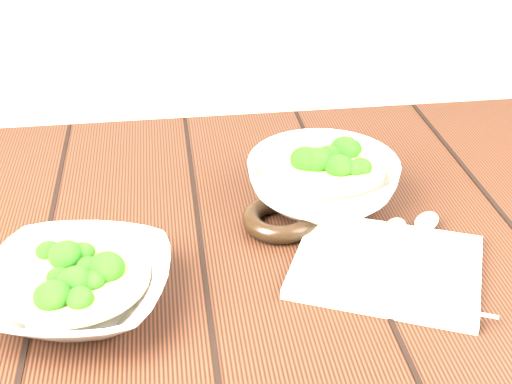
% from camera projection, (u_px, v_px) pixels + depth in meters
% --- Properties ---
extents(table, '(1.20, 0.80, 0.75)m').
position_uv_depth(table, '(219.00, 315.00, 0.99)').
color(table, black).
rests_on(table, ground).
extents(soup_bowl_front, '(0.25, 0.25, 0.06)m').
position_uv_depth(soup_bowl_front, '(77.00, 287.00, 0.80)').
color(soup_bowl_front, silver).
rests_on(soup_bowl_front, table).
extents(soup_bowl_back, '(0.26, 0.26, 0.08)m').
position_uv_depth(soup_bowl_back, '(323.00, 180.00, 1.00)').
color(soup_bowl_back, silver).
rests_on(soup_bowl_back, table).
extents(trivet, '(0.11, 0.11, 0.02)m').
position_uv_depth(trivet, '(280.00, 219.00, 0.95)').
color(trivet, black).
rests_on(trivet, table).
extents(napkin, '(0.28, 0.26, 0.01)m').
position_uv_depth(napkin, '(387.00, 266.00, 0.87)').
color(napkin, beige).
rests_on(napkin, table).
extents(spoon_left, '(0.11, 0.17, 0.01)m').
position_uv_depth(spoon_left, '(387.00, 242.00, 0.90)').
color(spoon_left, '#B9B4A3').
rests_on(spoon_left, napkin).
extents(spoon_right, '(0.13, 0.16, 0.01)m').
position_uv_depth(spoon_right, '(418.00, 234.00, 0.92)').
color(spoon_right, '#B9B4A3').
rests_on(spoon_right, napkin).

